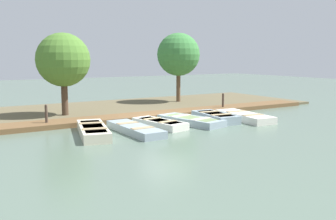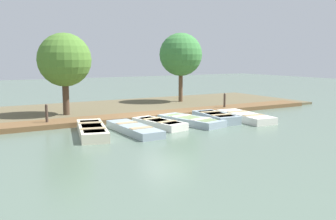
% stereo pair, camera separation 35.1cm
% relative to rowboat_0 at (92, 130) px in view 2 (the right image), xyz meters
% --- Properties ---
extents(ground_plane, '(80.00, 80.00, 0.00)m').
position_rel_rowboat_0_xyz_m(ground_plane, '(-1.29, 4.25, -0.20)').
color(ground_plane, '#566B5B').
extents(shore_bank, '(8.00, 24.00, 0.14)m').
position_rel_rowboat_0_xyz_m(shore_bank, '(-6.29, 4.25, -0.13)').
color(shore_bank, brown).
rests_on(shore_bank, ground_plane).
extents(dock_walkway, '(1.59, 21.21, 0.23)m').
position_rel_rowboat_0_xyz_m(dock_walkway, '(-2.77, 4.25, -0.09)').
color(dock_walkway, brown).
rests_on(dock_walkway, ground_plane).
extents(rowboat_0, '(3.68, 1.86, 0.41)m').
position_rel_rowboat_0_xyz_m(rowboat_0, '(0.00, 0.00, 0.00)').
color(rowboat_0, beige).
rests_on(rowboat_0, ground_plane).
extents(rowboat_1, '(3.60, 1.10, 0.33)m').
position_rel_rowboat_0_xyz_m(rowboat_1, '(0.42, 1.69, -0.04)').
color(rowboat_1, '#8C9EA8').
rests_on(rowboat_1, ground_plane).
extents(rowboat_2, '(2.98, 1.53, 0.35)m').
position_rel_rowboat_0_xyz_m(rowboat_2, '(-0.14, 3.21, -0.03)').
color(rowboat_2, silver).
rests_on(rowboat_2, ground_plane).
extents(rowboat_3, '(3.59, 1.93, 0.34)m').
position_rel_rowboat_0_xyz_m(rowboat_3, '(-0.09, 4.90, -0.03)').
color(rowboat_3, '#8C9EA8').
rests_on(rowboat_3, ground_plane).
extents(rowboat_4, '(2.83, 1.41, 0.43)m').
position_rel_rowboat_0_xyz_m(rowboat_4, '(-0.06, 6.36, 0.01)').
color(rowboat_4, '#8C9EA8').
rests_on(rowboat_4, ground_plane).
extents(rowboat_5, '(3.64, 1.55, 0.37)m').
position_rel_rowboat_0_xyz_m(rowboat_5, '(0.37, 7.89, -0.02)').
color(rowboat_5, silver).
rests_on(rowboat_5, ground_plane).
extents(mooring_post_near, '(0.12, 0.12, 1.06)m').
position_rel_rowboat_0_xyz_m(mooring_post_near, '(-2.72, -1.19, 0.33)').
color(mooring_post_near, '#47382D').
rests_on(mooring_post_near, ground_plane).
extents(mooring_post_far, '(0.12, 0.12, 1.06)m').
position_rel_rowboat_0_xyz_m(mooring_post_far, '(-2.72, 9.04, 0.33)').
color(mooring_post_far, '#47382D').
rests_on(mooring_post_far, ground_plane).
extents(park_tree_far_left, '(2.77, 2.77, 4.41)m').
position_rel_rowboat_0_xyz_m(park_tree_far_left, '(-5.05, 0.32, 2.80)').
color(park_tree_far_left, '#4C3828').
rests_on(park_tree_far_left, ground_plane).
extents(park_tree_left, '(2.88, 2.88, 4.78)m').
position_rel_rowboat_0_xyz_m(park_tree_left, '(-7.04, 8.69, 3.11)').
color(park_tree_left, brown).
rests_on(park_tree_left, ground_plane).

